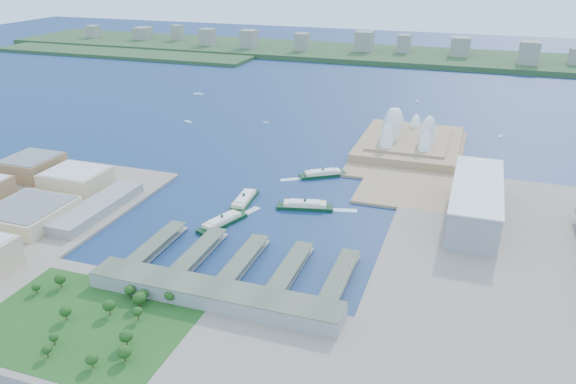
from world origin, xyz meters
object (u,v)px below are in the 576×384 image
at_px(toaster_building, 476,201).
at_px(ferry_d, 305,204).
at_px(opera_house, 411,126).
at_px(ferry_b, 323,172).
at_px(ferry_c, 222,220).
at_px(ferry_a, 244,198).

xyz_separation_m(toaster_building, ferry_d, (-166.31, -27.94, -14.99)).
distance_m(toaster_building, ferry_d, 169.30).
bearing_deg(toaster_building, ferry_d, -170.46).
bearing_deg(opera_house, ferry_d, -108.51).
xyz_separation_m(ferry_b, ferry_d, (7.02, -93.21, 0.24)).
bearing_deg(opera_house, ferry_b, -121.74).
bearing_deg(ferry_c, ferry_b, -90.82).
distance_m(toaster_building, ferry_a, 234.69).
relative_size(opera_house, ferry_b, 3.23).
bearing_deg(ferry_d, ferry_a, 84.25).
relative_size(toaster_building, ferry_a, 2.61).
distance_m(ferry_a, ferry_d, 65.62).
xyz_separation_m(toaster_building, ferry_c, (-231.25, -90.52, -15.10)).
bearing_deg(toaster_building, ferry_a, -171.11).
bearing_deg(ferry_c, opera_house, -96.35).
xyz_separation_m(opera_house, ferry_c, (-141.25, -290.52, -26.60)).
height_order(ferry_b, ferry_c, ferry_c).
height_order(toaster_building, ferry_a, toaster_building).
bearing_deg(ferry_a, ferry_b, 55.74).
xyz_separation_m(toaster_building, ferry_b, (-173.32, 65.27, -15.23)).
distance_m(toaster_building, ferry_b, 185.83).
bearing_deg(ferry_c, ferry_a, -70.26).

